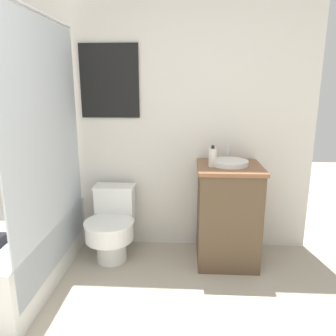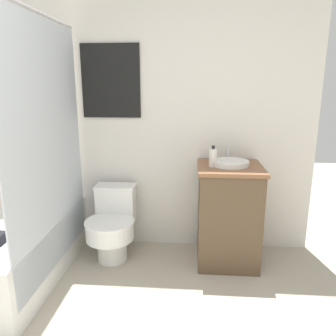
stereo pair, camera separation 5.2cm
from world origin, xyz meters
TOP-DOWN VIEW (x-y plane):
  - wall_back at (-0.00, 2.37)m, footprint 3.24×0.07m
  - shower_area at (-0.79, 1.66)m, footprint 0.63×1.36m
  - toilet at (-0.15, 2.05)m, footprint 0.42×0.57m
  - vanity at (0.85, 2.07)m, footprint 0.53×0.53m
  - sink at (0.85, 2.09)m, footprint 0.31×0.34m
  - soap_bottle at (0.70, 2.03)m, footprint 0.06×0.06m

SIDE VIEW (x-z plane):
  - shower_area at x=-0.79m, z-range -0.70..1.28m
  - toilet at x=-0.15m, z-range 0.00..0.63m
  - vanity at x=0.85m, z-range 0.00..0.86m
  - sink at x=0.85m, z-range 0.81..0.94m
  - soap_bottle at x=0.70m, z-range 0.85..1.02m
  - wall_back at x=0.00m, z-range 0.01..2.51m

